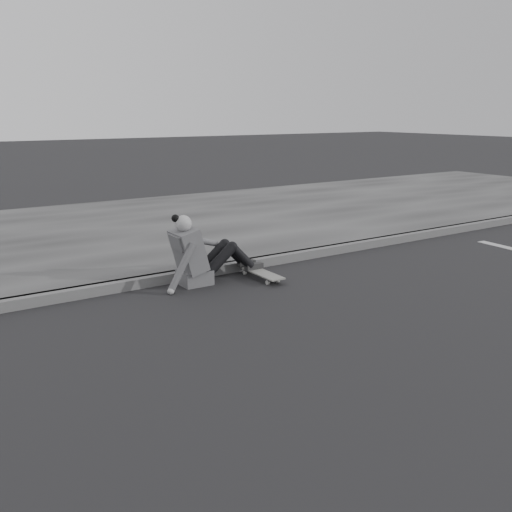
# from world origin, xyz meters

# --- Properties ---
(ground) EXTENTS (80.00, 80.00, 0.00)m
(ground) POSITION_xyz_m (0.00, 0.00, 0.00)
(ground) COLOR black
(ground) RESTS_ON ground
(curb) EXTENTS (24.00, 0.16, 0.12)m
(curb) POSITION_xyz_m (0.00, 2.58, 0.06)
(curb) COLOR #525252
(curb) RESTS_ON ground
(sidewalk) EXTENTS (24.00, 6.00, 0.12)m
(sidewalk) POSITION_xyz_m (0.00, 5.60, 0.06)
(sidewalk) COLOR #393939
(sidewalk) RESTS_ON ground
(skateboard) EXTENTS (0.20, 0.78, 0.09)m
(skateboard) POSITION_xyz_m (-0.14, 2.09, 0.07)
(skateboard) COLOR #A2A29D
(skateboard) RESTS_ON ground
(seated_woman) EXTENTS (1.38, 0.46, 0.88)m
(seated_woman) POSITION_xyz_m (-0.88, 2.33, 0.36)
(seated_woman) COLOR #4E4E51
(seated_woman) RESTS_ON ground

